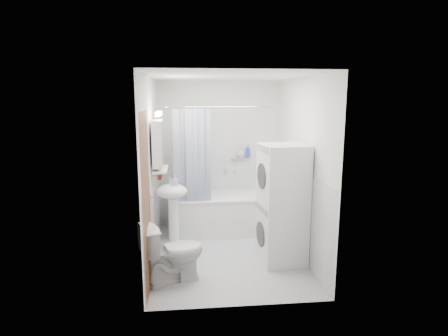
{
  "coord_description": "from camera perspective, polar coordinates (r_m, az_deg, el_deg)",
  "views": [
    {
      "loc": [
        -0.54,
        -4.82,
        2.14
      ],
      "look_at": [
        -0.04,
        0.15,
        1.19
      ],
      "focal_mm": 30.0,
      "sensor_mm": 36.0,
      "label": 1
    }
  ],
  "objects": [
    {
      "name": "wainscot",
      "position": [
        5.37,
        0.25,
        -5.93
      ],
      "size": [
        1.98,
        2.58,
        2.58
      ],
      "color": "white",
      "rests_on": "ground"
    },
    {
      "name": "door",
      "position": [
        4.44,
        -10.9,
        -4.35
      ],
      "size": [
        0.05,
        2.0,
        2.0
      ],
      "color": "brown",
      "rests_on": "ground"
    },
    {
      "name": "shampoo_b",
      "position": [
        6.22,
        3.64,
        2.03
      ],
      "size": [
        0.08,
        0.21,
        0.08
      ],
      "primitive_type": "imported",
      "color": "#2B4BAE",
      "rests_on": "shower_caddy"
    },
    {
      "name": "floor",
      "position": [
        5.3,
        0.58,
        -13.07
      ],
      "size": [
        2.6,
        2.6,
        0.0
      ],
      "primitive_type": "plane",
      "color": "silver",
      "rests_on": "ground"
    },
    {
      "name": "bathtub",
      "position": [
        6.05,
        0.11,
        -6.62
      ],
      "size": [
        1.6,
        0.76,
        0.61
      ],
      "color": "white",
      "rests_on": "ground"
    },
    {
      "name": "soap_pump",
      "position": [
        5.21,
        -7.5,
        -2.56
      ],
      "size": [
        0.08,
        0.17,
        0.08
      ],
      "primitive_type": "imported",
      "color": "gray",
      "rests_on": "sink"
    },
    {
      "name": "sink",
      "position": [
        5.31,
        -7.9,
        -5.07
      ],
      "size": [
        0.44,
        0.37,
        1.04
      ],
      "color": "white",
      "rests_on": "ground"
    },
    {
      "name": "shelf",
      "position": [
        5.02,
        -9.67,
        -0.21
      ],
      "size": [
        0.18,
        0.54,
        0.02
      ],
      "primitive_type": "cube",
      "color": "silver",
      "rests_on": "room_walls"
    },
    {
      "name": "shelf_cup",
      "position": [
        5.13,
        -9.6,
        0.74
      ],
      "size": [
        0.1,
        0.09,
        0.1
      ],
      "primitive_type": "imported",
      "color": "gray",
      "rests_on": "shelf"
    },
    {
      "name": "curtain_rod",
      "position": [
        5.46,
        0.46,
        9.27
      ],
      "size": [
        1.78,
        0.02,
        0.02
      ],
      "primitive_type": "cylinder",
      "rotation": [
        0.0,
        1.57,
        0.0
      ],
      "color": "silver",
      "rests_on": "room_walls"
    },
    {
      "name": "shampoo_a",
      "position": [
        6.19,
        2.55,
        2.24
      ],
      "size": [
        0.13,
        0.17,
        0.13
      ],
      "primitive_type": "imported",
      "color": "gray",
      "rests_on": "shower_caddy"
    },
    {
      "name": "tub_spout",
      "position": [
        6.24,
        1.63,
        -0.46
      ],
      "size": [
        0.04,
        0.12,
        0.04
      ],
      "primitive_type": "cylinder",
      "rotation": [
        1.57,
        0.0,
        0.0
      ],
      "color": "silver",
      "rests_on": "room_walls"
    },
    {
      "name": "towel",
      "position": [
        5.61,
        -9.8,
        2.49
      ],
      "size": [
        0.07,
        0.32,
        0.78
      ],
      "color": "#5E1813",
      "rests_on": "room_walls"
    },
    {
      "name": "washer_dryer",
      "position": [
        4.91,
        8.86,
        -5.48
      ],
      "size": [
        0.61,
        0.6,
        1.56
      ],
      "rotation": [
        0.0,
        0.0,
        0.1
      ],
      "color": "white",
      "rests_on": "ground"
    },
    {
      "name": "shower_curtain",
      "position": [
        5.49,
        -4.88,
        1.38
      ],
      "size": [
        0.55,
        0.02,
        1.45
      ],
      "color": "#15234B",
      "rests_on": "curtain_rod"
    },
    {
      "name": "medicine_cabinet",
      "position": [
        4.97,
        -9.97,
        3.93
      ],
      "size": [
        0.13,
        0.5,
        0.71
      ],
      "color": "white",
      "rests_on": "room_walls"
    },
    {
      "name": "shelf_bottle",
      "position": [
        4.86,
        -9.8,
        0.01
      ],
      "size": [
        0.07,
        0.18,
        0.07
      ],
      "primitive_type": "imported",
      "color": "gray",
      "rests_on": "shelf"
    },
    {
      "name": "shower_caddy",
      "position": [
        6.2,
        2.11,
        1.54
      ],
      "size": [
        0.22,
        0.06,
        0.02
      ],
      "primitive_type": "cube",
      "color": "silver",
      "rests_on": "room_walls"
    },
    {
      "name": "toilet",
      "position": [
        4.51,
        -7.77,
        -12.65
      ],
      "size": [
        0.83,
        0.64,
        0.72
      ],
      "primitive_type": "imported",
      "rotation": [
        0.0,
        0.0,
        1.94
      ],
      "color": "white",
      "rests_on": "ground"
    },
    {
      "name": "room_walls",
      "position": [
        4.89,
        0.62,
        3.07
      ],
      "size": [
        2.6,
        2.6,
        2.6
      ],
      "color": "white",
      "rests_on": "ground"
    }
  ]
}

